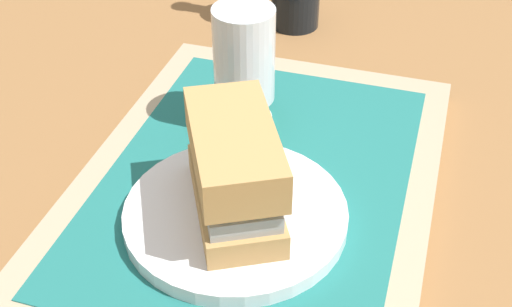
{
  "coord_description": "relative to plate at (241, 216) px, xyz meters",
  "views": [
    {
      "loc": [
        -0.45,
        -0.14,
        0.42
      ],
      "look_at": [
        0.0,
        0.0,
        0.05
      ],
      "focal_mm": 47.17,
      "sensor_mm": 36.0,
      "label": 1
    }
  ],
  "objects": [
    {
      "name": "tray",
      "position": [
        0.06,
        0.0,
        -0.02
      ],
      "size": [
        0.44,
        0.32,
        0.02
      ],
      "primitive_type": "cube",
      "color": "tan",
      "rests_on": "ground_plane"
    },
    {
      "name": "ground_plane",
      "position": [
        0.06,
        0.0,
        -0.03
      ],
      "size": [
        3.0,
        3.0,
        0.0
      ],
      "primitive_type": "plane",
      "color": "olive"
    },
    {
      "name": "beer_glass",
      "position": [
        0.14,
        0.04,
        0.06
      ],
      "size": [
        0.06,
        0.06,
        0.12
      ],
      "color": "silver",
      "rests_on": "placemat"
    },
    {
      "name": "placemat",
      "position": [
        0.06,
        0.0,
        -0.01
      ],
      "size": [
        0.38,
        0.27,
        0.0
      ],
      "primitive_type": "cube",
      "color": "#1E6B66",
      "rests_on": "tray"
    },
    {
      "name": "sandwich",
      "position": [
        0.0,
        0.0,
        0.05
      ],
      "size": [
        0.14,
        0.12,
        0.08
      ],
      "rotation": [
        0.0,
        0.0,
        0.48
      ],
      "color": "tan",
      "rests_on": "plate"
    },
    {
      "name": "plate",
      "position": [
        0.0,
        0.0,
        0.0
      ],
      "size": [
        0.19,
        0.19,
        0.01
      ],
      "primitive_type": "cylinder",
      "color": "white",
      "rests_on": "placemat"
    }
  ]
}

